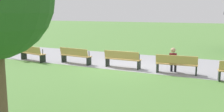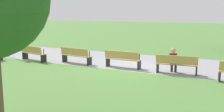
# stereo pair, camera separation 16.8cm
# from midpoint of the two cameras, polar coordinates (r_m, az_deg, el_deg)

# --- Properties ---
(ground_plane) EXTENTS (120.00, 120.00, 0.00)m
(ground_plane) POSITION_cam_midpoint_polar(r_m,az_deg,el_deg) (13.41, 2.80, -2.56)
(ground_plane) COLOR #54843D
(path_paving) EXTENTS (42.36, 5.06, 0.01)m
(path_paving) POSITION_cam_midpoint_polar(r_m,az_deg,el_deg) (15.09, 5.62, -1.22)
(path_paving) COLOR #939399
(path_paving) RESTS_ON ground
(bench_3) EXTENTS (1.92, 0.81, 0.89)m
(bench_3) POSITION_cam_midpoint_polar(r_m,az_deg,el_deg) (15.86, -16.60, 0.68)
(bench_3) COLOR tan
(bench_3) RESTS_ON ground
(bench_4) EXTENTS (1.91, 0.65, 0.89)m
(bench_4) POSITION_cam_midpoint_polar(r_m,az_deg,el_deg) (14.46, -7.58, 0.18)
(bench_4) COLOR tan
(bench_4) RESTS_ON ground
(bench_5) EXTENTS (1.87, 0.47, 0.89)m
(bench_5) POSITION_cam_midpoint_polar(r_m,az_deg,el_deg) (13.25, 2.69, -0.60)
(bench_5) COLOR tan
(bench_5) RESTS_ON ground
(bench_6) EXTENTS (1.91, 0.65, 0.89)m
(bench_6) POSITION_cam_midpoint_polar(r_m,az_deg,el_deg) (12.30, 14.31, -1.69)
(bench_6) COLOR tan
(bench_6) RESTS_ON ground
(person_seated) EXTENTS (0.36, 0.54, 1.20)m
(person_seated) POSITION_cam_midpoint_polar(r_m,az_deg,el_deg) (12.43, 13.60, -0.80)
(person_seated) COLOR maroon
(person_seated) RESTS_ON ground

